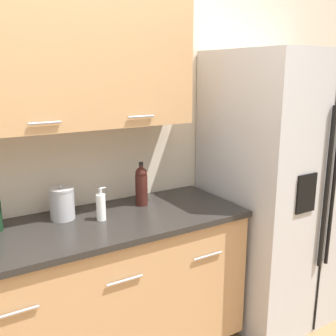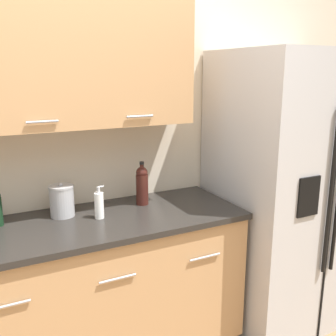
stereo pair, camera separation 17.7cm
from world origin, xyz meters
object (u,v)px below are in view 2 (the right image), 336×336
at_px(soap_dispenser, 99,205).
at_px(steel_canister, 62,201).
at_px(refrigerator, 285,189).
at_px(wine_bottle, 142,185).

distance_m(soap_dispenser, steel_canister, 0.23).
bearing_deg(refrigerator, steel_canister, 171.30).
xyz_separation_m(wine_bottle, steel_canister, (-0.50, 0.02, -0.04)).
bearing_deg(soap_dispenser, steel_canister, 143.97).
relative_size(refrigerator, steel_canister, 9.42).
height_order(wine_bottle, steel_canister, wine_bottle).
bearing_deg(soap_dispenser, wine_bottle, 19.57).
height_order(refrigerator, soap_dispenser, refrigerator).
relative_size(soap_dispenser, steel_canister, 0.96).
height_order(refrigerator, steel_canister, refrigerator).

